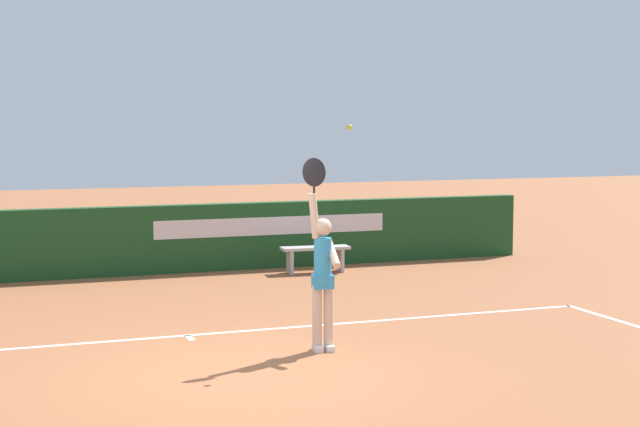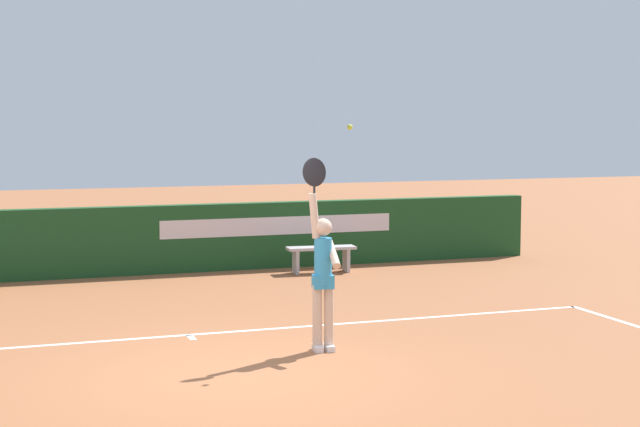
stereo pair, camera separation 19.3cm
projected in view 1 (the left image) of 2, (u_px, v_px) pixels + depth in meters
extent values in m
plane|color=#9C5C38|center=(230.00, 375.00, 10.64)|extent=(60.00, 60.00, 0.00)
cube|color=white|center=(187.00, 335.00, 12.58)|extent=(11.50, 0.09, 0.00)
cube|color=white|center=(190.00, 338.00, 12.44)|extent=(0.09, 0.30, 0.00)
cube|color=#19461F|center=(121.00, 241.00, 17.38)|extent=(15.73, 0.28, 1.22)
cube|color=silver|center=(273.00, 226.00, 18.18)|extent=(4.42, 0.01, 0.33)
cylinder|color=beige|center=(328.00, 317.00, 11.75)|extent=(0.12, 0.12, 0.79)
cylinder|color=beige|center=(317.00, 318.00, 11.72)|extent=(0.12, 0.12, 0.79)
cube|color=white|center=(329.00, 347.00, 11.76)|extent=(0.13, 0.25, 0.07)
cube|color=white|center=(317.00, 348.00, 11.73)|extent=(0.13, 0.25, 0.07)
cylinder|color=#3294C9|center=(323.00, 261.00, 11.67)|extent=(0.21, 0.21, 0.56)
cube|color=#3294C9|center=(323.00, 281.00, 11.69)|extent=(0.26, 0.22, 0.16)
sphere|color=beige|center=(323.00, 227.00, 11.63)|extent=(0.21, 0.21, 0.21)
cylinder|color=beige|center=(314.00, 216.00, 11.59)|extent=(0.15, 0.11, 0.53)
cylinder|color=beige|center=(333.00, 254.00, 11.63)|extent=(0.15, 0.47, 0.32)
ellipsoid|color=black|center=(314.00, 172.00, 11.54)|extent=(0.32, 0.07, 0.37)
cylinder|color=black|center=(314.00, 188.00, 11.56)|extent=(0.03, 0.03, 0.18)
sphere|color=#CADE38|center=(349.00, 127.00, 11.60)|extent=(0.07, 0.07, 0.07)
cube|color=#B3AFB1|center=(315.00, 248.00, 17.73)|extent=(1.26, 0.46, 0.05)
cube|color=#B3AFB1|center=(290.00, 261.00, 17.62)|extent=(0.09, 0.32, 0.44)
cube|color=#B3AFB1|center=(340.00, 259.00, 17.88)|extent=(0.09, 0.32, 0.44)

